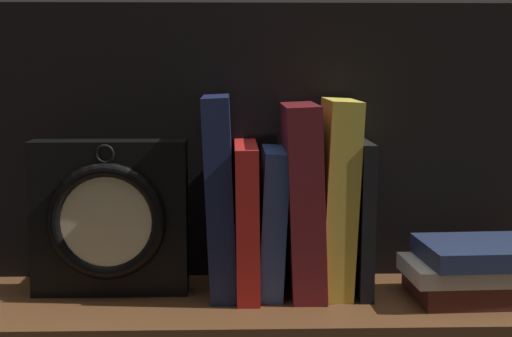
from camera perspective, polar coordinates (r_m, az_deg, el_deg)
name	(u,v)px	position (r cm, az deg, el deg)	size (l,w,h in cm)	color
ground_plane	(291,307)	(98.91, 2.57, -10.09)	(79.93, 23.39, 2.50)	brown
back_panel	(286,141)	(105.76, 2.18, 2.01)	(79.93, 1.20, 36.94)	black
book_navy_bierce	(220,195)	(98.30, -2.64, -1.96)	(3.32, 13.01, 24.97)	#192147
book_red_requiem	(247,218)	(98.86, -0.68, -3.67)	(2.79, 15.00, 18.93)	red
book_blue_modern	(272,221)	(99.03, 1.17, -3.84)	(3.01, 12.04, 18.29)	#2D4C8E
book_maroon_dawkins	(303,199)	(98.78, 3.44, -2.22)	(4.18, 14.11, 23.92)	maroon
book_yellow_seinlanguage	(337,196)	(99.22, 5.94, -2.04)	(3.92, 12.11, 24.49)	gold
book_black_skeptic	(361,216)	(100.15, 7.68, -3.48)	(1.68, 12.51, 19.32)	black
framed_clock	(109,218)	(99.22, -10.71, -3.60)	(19.47, 5.90, 19.47)	black
book_stack_side	(478,271)	(101.03, 15.98, -7.22)	(17.74, 13.39, 7.08)	#471E19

